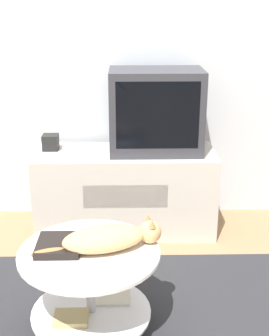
# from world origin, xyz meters

# --- Properties ---
(ground_plane) EXTENTS (12.00, 12.00, 0.00)m
(ground_plane) POSITION_xyz_m (0.00, 0.00, 0.00)
(ground_plane) COLOR #93704C
(wall_back) EXTENTS (8.00, 0.05, 2.60)m
(wall_back) POSITION_xyz_m (0.00, 1.46, 1.30)
(wall_back) COLOR silver
(wall_back) RESTS_ON ground_plane
(rug) EXTENTS (2.07, 1.44, 0.02)m
(rug) POSITION_xyz_m (0.00, 0.00, 0.01)
(rug) COLOR #28282B
(rug) RESTS_ON ground_plane
(tv_stand) EXTENTS (1.24, 0.47, 0.58)m
(tv_stand) POSITION_xyz_m (0.09, 1.14, 0.29)
(tv_stand) COLOR beige
(tv_stand) RESTS_ON ground_plane
(tv) EXTENTS (0.62, 0.38, 0.56)m
(tv) POSITION_xyz_m (0.30, 1.17, 0.86)
(tv) COLOR #333338
(tv) RESTS_ON tv_stand
(speaker) EXTENTS (0.11, 0.11, 0.11)m
(speaker) POSITION_xyz_m (-0.43, 1.21, 0.63)
(speaker) COLOR black
(speaker) RESTS_ON tv_stand
(coffee_table) EXTENTS (0.67, 0.67, 0.45)m
(coffee_table) POSITION_xyz_m (-0.08, 0.01, 0.30)
(coffee_table) COLOR #B2B2B7
(coffee_table) RESTS_ON rug
(dvd_box) EXTENTS (0.20, 0.22, 0.04)m
(dvd_box) POSITION_xyz_m (-0.22, 0.04, 0.48)
(dvd_box) COLOR black
(dvd_box) RESTS_ON coffee_table
(cat) EXTENTS (0.61, 0.29, 0.13)m
(cat) POSITION_xyz_m (0.01, 0.04, 0.52)
(cat) COLOR tan
(cat) RESTS_ON coffee_table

